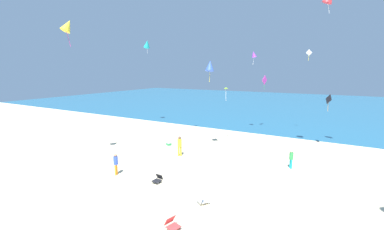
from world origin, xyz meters
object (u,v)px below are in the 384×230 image
(kite_black, at_px, (329,99))
(kite_yellow, at_px, (67,26))
(person_1, at_px, (116,163))
(kite_teal, at_px, (147,44))
(kite_blue, at_px, (210,66))
(person_3, at_px, (291,158))
(kite_lime, at_px, (226,89))
(person_2, at_px, (180,145))
(beach_chair_near_camera, at_px, (172,224))
(beach_chair_far_left, at_px, (158,179))
(kite_magenta, at_px, (265,80))
(kite_purple, at_px, (254,54))
(cooler_box, at_px, (169,144))
(beach_chair_far_right, at_px, (202,199))
(kite_white, at_px, (309,53))

(kite_black, bearing_deg, kite_yellow, -140.72)
(person_1, height_order, kite_yellow, kite_yellow)
(kite_black, xyz_separation_m, kite_teal, (-21.25, -0.07, 6.07))
(kite_black, relative_size, kite_blue, 0.82)
(person_3, relative_size, kite_black, 0.91)
(kite_lime, xyz_separation_m, kite_teal, (-12.15, 2.66, 5.22))
(person_2, relative_size, person_3, 1.21)
(beach_chair_near_camera, bearing_deg, beach_chair_far_left, 150.14)
(kite_lime, relative_size, kite_magenta, 0.83)
(kite_teal, xyz_separation_m, kite_purple, (13.32, 2.62, -1.60))
(cooler_box, height_order, kite_black, kite_black)
(kite_blue, bearing_deg, kite_purple, 81.08)
(beach_chair_far_right, bearing_deg, kite_magenta, 41.59)
(beach_chair_far_right, bearing_deg, beach_chair_far_left, 112.18)
(kite_black, xyz_separation_m, kite_yellow, (-17.19, -14.07, 5.91))
(person_3, bearing_deg, beach_chair_far_right, -151.52)
(person_3, relative_size, kite_magenta, 0.84)
(person_3, height_order, kite_white, kite_white)
(kite_blue, bearing_deg, person_3, -6.38)
(person_3, relative_size, kite_blue, 0.74)
(person_1, height_order, kite_teal, kite_teal)
(kite_lime, bearing_deg, beach_chair_far_right, -73.35)
(person_3, distance_m, kite_black, 8.20)
(beach_chair_far_right, relative_size, kite_lime, 0.56)
(person_3, bearing_deg, kite_magenta, 75.40)
(kite_yellow, bearing_deg, kite_black, 39.28)
(person_2, bearing_deg, person_1, 114.93)
(kite_teal, relative_size, kite_blue, 0.92)
(kite_lime, bearing_deg, cooler_box, -139.45)
(beach_chair_far_left, height_order, kite_magenta, kite_magenta)
(cooler_box, bearing_deg, kite_yellow, -115.84)
(beach_chair_far_right, height_order, person_3, person_3)
(beach_chair_far_right, relative_size, kite_white, 0.63)
(person_3, xyz_separation_m, kite_yellow, (-15.18, -7.12, 9.78))
(person_1, distance_m, person_2, 5.93)
(person_3, bearing_deg, kite_teal, 122.35)
(kite_black, relative_size, kite_magenta, 0.93)
(kite_black, relative_size, kite_lime, 1.12)
(kite_lime, xyz_separation_m, kite_yellow, (-8.09, -11.33, 5.06))
(person_1, distance_m, kite_teal, 19.37)
(person_3, distance_m, kite_purple, 13.96)
(person_2, relative_size, kite_white, 1.40)
(beach_chair_far_right, relative_size, beach_chair_near_camera, 1.01)
(kite_purple, distance_m, kite_blue, 8.90)
(person_1, distance_m, kite_white, 23.44)
(beach_chair_far_left, xyz_separation_m, kite_blue, (0.00, 7.76, 7.51))
(beach_chair_near_camera, bearing_deg, person_2, 136.04)
(kite_black, bearing_deg, person_1, -131.41)
(kite_black, bearing_deg, kite_teal, -179.81)
(person_2, height_order, person_3, person_2)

